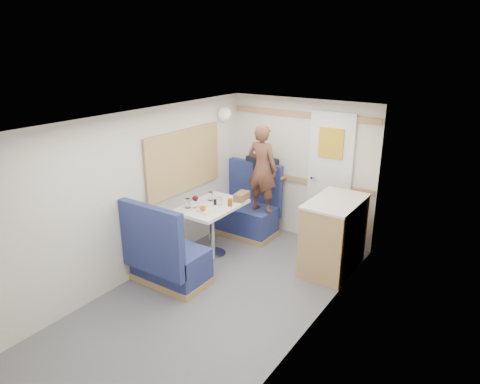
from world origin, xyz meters
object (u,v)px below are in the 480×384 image
Objects in this scene: orange_fruit at (203,208)px; bread_loaf at (242,196)px; galley_counter at (333,235)px; duffel_bag at (262,165)px; dome_light at (224,114)px; cheese_block at (204,207)px; bench_far at (247,214)px; tumbler_mid at (211,196)px; tray at (212,209)px; dinette_table at (211,216)px; person at (262,169)px; tumbler_left at (188,203)px; pepper_grinder at (215,203)px; tumbler_right at (219,202)px; beer_glass at (230,202)px; wine_glass at (195,199)px; bench_near at (167,261)px.

orange_fruit is 0.65m from bread_loaf.
galley_counter is 1.97× the size of duffel_bag.
dome_light is 1.97× the size of cheese_block.
tumbler_mid is at bearing -98.94° from bench_far.
tray is 3.18× the size of tumbler_mid.
dinette_table is 0.88× the size of bench_far.
dinette_table is 1.21m from duffel_bag.
cheese_block is (-0.28, -0.96, -0.31)m from person.
tray is at bearing -153.81° from galley_counter.
duffel_bag reaches higher than tray.
tumbler_left is 0.38m from tumbler_mid.
tumbler_right is at bearing 26.05° from pepper_grinder.
tumbler_left is at bearing -140.26° from beer_glass.
dinette_table is 2.53× the size of tray.
wine_glass is at bearing 160.55° from orange_fruit.
wine_glass reaches higher than dinette_table.
tumbler_right is at bearing 86.01° from tray.
tray is 2.98× the size of tumbler_left.
bread_loaf is at bearing -65.46° from bench_far.
beer_glass is (0.14, -1.02, -0.24)m from duffel_bag.
wine_glass is at bearing -95.27° from bench_far.
tumbler_mid is (-0.11, -0.73, 0.48)m from bench_far.
tumbler_mid is 0.26m from tumbler_right.
dome_light is (-0.39, 0.85, 1.18)m from dinette_table.
bench_near is at bearing -83.47° from tumbler_mid.
person is 10.75× the size of tumbler_mid.
pepper_grinder is at bearing -61.93° from dome_light.
dome_light is 1.48m from cheese_block.
bench_near is (0.00, -1.73, 0.00)m from bench_far.
person is 4.99× the size of bread_loaf.
galley_counter is at bearing -12.10° from bench_far.
dinette_table is at bearing 132.25° from tray.
pepper_grinder reaches higher than tray.
tumbler_right is at bearing -27.09° from tumbler_mid.
orange_fruit is 0.27× the size of bread_loaf.
bread_loaf is (-0.00, 0.27, 0.00)m from beer_glass.
galley_counter is at bearing 26.19° from tray.
tumbler_right is at bearing 82.41° from bench_near.
tray is 5.37× the size of orange_fruit.
tumbler_mid is at bearing 114.97° from orange_fruit.
person is (-1.18, 0.24, 0.60)m from galley_counter.
tumbler_mid is 0.23m from pepper_grinder.
wine_glass is (-0.17, 0.06, 0.07)m from orange_fruit.
bench_near is 9.16× the size of tumbler_mid.
duffel_bag is at bearing 91.45° from tumbler_right.
duffel_bag is at bearing 90.85° from tray.
dinette_table is 1.51m from dome_light.
dinette_table is 0.37m from tumbler_left.
tumbler_mid is at bearing -87.82° from duffel_bag.
orange_fruit is (0.07, -0.26, 0.21)m from dinette_table.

